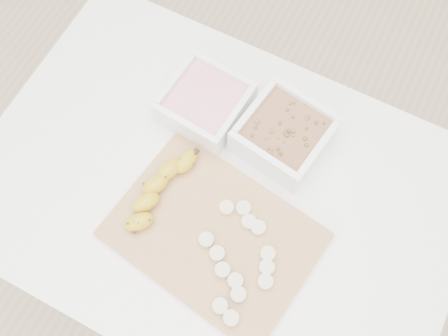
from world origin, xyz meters
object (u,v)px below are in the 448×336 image
at_px(cutting_board, 214,235).
at_px(banana, 159,191).
at_px(table, 218,204).
at_px(bowl_yogurt, 205,103).
at_px(bowl_granola, 284,134).

bearing_deg(cutting_board, banana, 170.18).
xyz_separation_m(table, bowl_yogurt, (-0.11, 0.15, 0.13)).
bearing_deg(bowl_yogurt, banana, -87.69).
bearing_deg(table, banana, -146.89).
xyz_separation_m(table, bowl_granola, (0.07, 0.16, 0.14)).
height_order(bowl_granola, banana, bowl_granola).
relative_size(bowl_yogurt, bowl_granola, 0.91).
height_order(bowl_yogurt, bowl_granola, bowl_granola).
bearing_deg(cutting_board, table, 113.29).
bearing_deg(table, cutting_board, -66.71).
relative_size(table, bowl_granola, 5.19).
xyz_separation_m(bowl_yogurt, cutting_board, (0.14, -0.24, -0.03)).
relative_size(bowl_granola, cutting_board, 0.49).
height_order(table, cutting_board, cutting_board).
distance_m(cutting_board, banana, 0.14).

